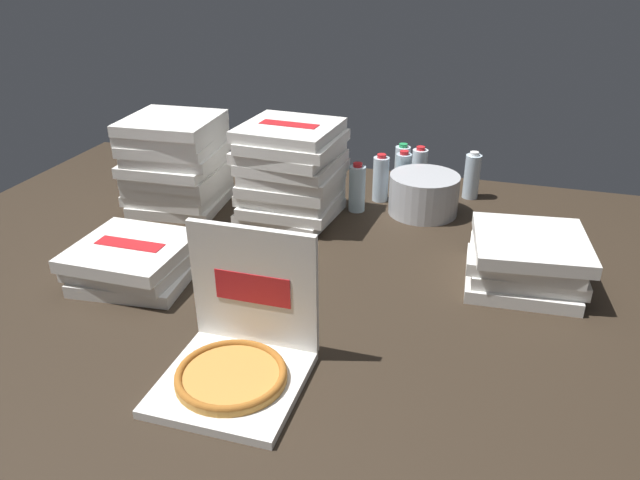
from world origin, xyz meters
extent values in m
cube|color=#2D2319|center=(0.00, 0.00, -0.01)|extent=(3.20, 2.40, 0.02)
cube|color=white|center=(-0.07, -0.50, 0.01)|extent=(0.35, 0.35, 0.02)
cylinder|color=#C6893D|center=(-0.07, -0.50, 0.03)|extent=(0.28, 0.28, 0.02)
torus|color=#A96324|center=(-0.07, -0.50, 0.04)|extent=(0.28, 0.28, 0.02)
cube|color=white|center=(-0.07, -0.33, 0.20)|extent=(0.35, 0.03, 0.35)
cube|color=red|center=(-0.07, -0.34, 0.20)|extent=(0.21, 0.01, 0.09)
cube|color=white|center=(0.62, 0.26, 0.02)|extent=(0.37, 0.37, 0.04)
cube|color=white|center=(0.63, 0.28, 0.06)|extent=(0.38, 0.38, 0.04)
cube|color=white|center=(0.62, 0.27, 0.11)|extent=(0.36, 0.36, 0.04)
cube|color=white|center=(0.63, 0.26, 0.15)|extent=(0.39, 0.39, 0.04)
cube|color=white|center=(-0.60, -0.07, 0.02)|extent=(0.38, 0.38, 0.04)
cube|color=white|center=(-0.61, -0.07, 0.06)|extent=(0.35, 0.35, 0.04)
cube|color=white|center=(-0.61, -0.08, 0.11)|extent=(0.35, 0.35, 0.04)
cube|color=red|center=(-0.61, -0.08, 0.13)|extent=(0.23, 0.06, 0.00)
cube|color=white|center=(-0.76, 0.52, 0.02)|extent=(0.38, 0.38, 0.04)
cube|color=red|center=(-0.76, 0.52, 0.04)|extent=(0.23, 0.08, 0.00)
cube|color=white|center=(-0.77, 0.52, 0.06)|extent=(0.36, 0.36, 0.04)
cube|color=white|center=(-0.76, 0.52, 0.11)|extent=(0.37, 0.37, 0.04)
cube|color=white|center=(-0.76, 0.52, 0.15)|extent=(0.36, 0.36, 0.04)
cube|color=white|center=(-0.77, 0.51, 0.19)|extent=(0.36, 0.36, 0.04)
cube|color=red|center=(-0.77, 0.51, 0.21)|extent=(0.23, 0.07, 0.00)
cube|color=white|center=(-0.76, 0.52, 0.23)|extent=(0.38, 0.38, 0.04)
cube|color=red|center=(-0.76, 0.52, 0.26)|extent=(0.23, 0.08, 0.00)
cube|color=white|center=(-0.77, 0.52, 0.27)|extent=(0.38, 0.38, 0.04)
cube|color=white|center=(-0.77, 0.52, 0.32)|extent=(0.37, 0.37, 0.04)
cube|color=white|center=(-0.77, 0.51, 0.36)|extent=(0.37, 0.37, 0.04)
cube|color=white|center=(-0.28, 0.55, 0.02)|extent=(0.38, 0.38, 0.04)
cube|color=red|center=(-0.28, 0.55, 0.04)|extent=(0.23, 0.09, 0.00)
cube|color=white|center=(-0.27, 0.54, 0.06)|extent=(0.35, 0.35, 0.04)
cube|color=white|center=(-0.28, 0.56, 0.11)|extent=(0.36, 0.36, 0.04)
cube|color=white|center=(-0.27, 0.55, 0.15)|extent=(0.36, 0.36, 0.04)
cube|color=white|center=(-0.26, 0.55, 0.19)|extent=(0.36, 0.36, 0.04)
cube|color=red|center=(-0.26, 0.55, 0.21)|extent=(0.23, 0.07, 0.00)
cube|color=white|center=(-0.27, 0.55, 0.23)|extent=(0.37, 0.37, 0.04)
cube|color=white|center=(-0.28, 0.55, 0.27)|extent=(0.38, 0.38, 0.04)
cube|color=white|center=(-0.27, 0.54, 0.32)|extent=(0.37, 0.37, 0.04)
cube|color=white|center=(-0.28, 0.55, 0.36)|extent=(0.37, 0.37, 0.04)
cube|color=red|center=(-0.28, 0.55, 0.38)|extent=(0.23, 0.08, 0.00)
cylinder|color=#B7BABF|center=(0.22, 0.74, 0.08)|extent=(0.28, 0.28, 0.16)
cylinder|color=silver|center=(0.40, 0.97, 0.10)|extent=(0.07, 0.07, 0.19)
cylinder|color=white|center=(0.40, 0.97, 0.20)|extent=(0.04, 0.04, 0.02)
cylinder|color=silver|center=(-0.04, 0.69, 0.10)|extent=(0.07, 0.07, 0.19)
cylinder|color=red|center=(-0.04, 0.69, 0.20)|extent=(0.04, 0.04, 0.02)
cylinder|color=white|center=(0.17, 0.97, 0.10)|extent=(0.07, 0.07, 0.19)
cylinder|color=red|center=(0.17, 0.97, 0.20)|extent=(0.04, 0.04, 0.02)
cylinder|color=silver|center=(0.03, 0.82, 0.10)|extent=(0.07, 0.07, 0.19)
cylinder|color=red|center=(0.03, 0.82, 0.20)|extent=(0.04, 0.04, 0.02)
cylinder|color=silver|center=(0.11, 0.90, 0.10)|extent=(0.07, 0.07, 0.19)
cylinder|color=red|center=(0.11, 0.90, 0.20)|extent=(0.04, 0.04, 0.02)
cylinder|color=silver|center=(0.09, 0.99, 0.10)|extent=(0.07, 0.07, 0.19)
cylinder|color=#239951|center=(0.09, 0.99, 0.20)|extent=(0.04, 0.04, 0.02)
camera|label=1|loc=(0.50, -1.63, 1.03)|focal=34.94mm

